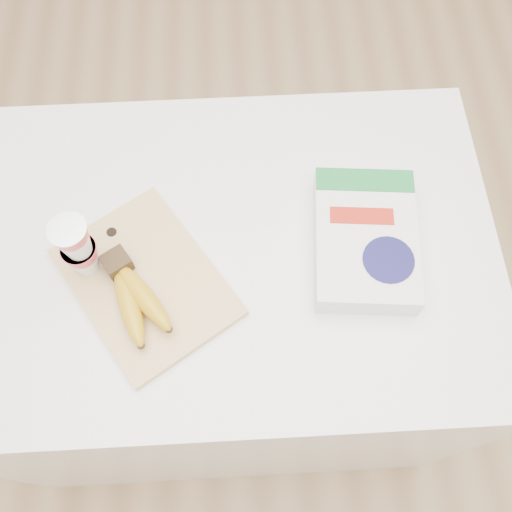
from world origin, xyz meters
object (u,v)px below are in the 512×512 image
at_px(cutting_board, 146,282).
at_px(yogurt_stack, 78,247).
at_px(table, 228,315).
at_px(cereal_box, 365,239).
at_px(bananas, 134,296).

relative_size(cutting_board, yogurt_stack, 2.11).
bearing_deg(cutting_board, yogurt_stack, 129.59).
xyz_separation_m(table, cereal_box, (0.28, -0.02, 0.45)).
bearing_deg(yogurt_stack, cutting_board, -17.35).
relative_size(cutting_board, bananas, 1.63).
bearing_deg(cutting_board, bananas, -144.21).
bearing_deg(cutting_board, table, -5.38).
relative_size(table, bananas, 5.45).
height_order(cutting_board, bananas, bananas).
relative_size(bananas, yogurt_stack, 1.29).
distance_m(table, yogurt_stack, 0.57).
xyz_separation_m(bananas, yogurt_stack, (-0.09, 0.07, 0.06)).
distance_m(table, cutting_board, 0.45).
relative_size(yogurt_stack, cereal_box, 0.53).
bearing_deg(yogurt_stack, bananas, -39.16).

